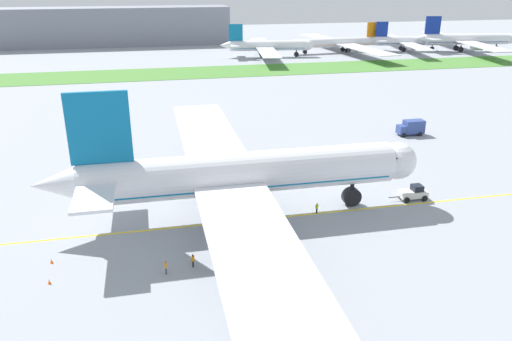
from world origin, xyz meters
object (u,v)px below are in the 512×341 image
at_px(airliner_foreground, 237,174).
at_px(parked_airliner_far_outer, 465,39).
at_px(pushback_tug, 413,193).
at_px(parked_airliner_far_centre, 340,42).
at_px(ground_crew_marshaller_front, 317,207).
at_px(service_truck_fuel_bowser, 411,127).
at_px(traffic_cone_port_wing, 49,281).
at_px(parked_airliner_far_right, 407,41).
at_px(parked_airliner_far_left, 266,46).
at_px(ground_crew_wingwalker_port, 193,259).
at_px(ground_crew_wingwalker_starboard, 166,266).
at_px(traffic_cone_near_nose, 51,261).
at_px(service_truck_baggage_loader, 207,127).

distance_m(airliner_foreground, parked_airliner_far_outer, 194.24).
xyz_separation_m(pushback_tug, parked_airliner_far_centre, (47.08, 152.35, 3.25)).
xyz_separation_m(ground_crew_marshaller_front, service_truck_fuel_bowser, (32.18, 32.08, 0.76)).
bearing_deg(traffic_cone_port_wing, parked_airliner_far_right, 51.37).
height_order(parked_airliner_far_left, parked_airliner_far_right, parked_airliner_far_left).
height_order(ground_crew_wingwalker_port, parked_airliner_far_centre, parked_airliner_far_centre).
xyz_separation_m(service_truck_fuel_bowser, parked_airliner_far_outer, (87.27, 113.06, 3.52)).
bearing_deg(ground_crew_wingwalker_starboard, parked_airliner_far_outer, 47.87).
bearing_deg(service_truck_fuel_bowser, parked_airliner_far_right, 62.46).
relative_size(ground_crew_wingwalker_port, ground_crew_wingwalker_starboard, 1.00).
height_order(ground_crew_marshaller_front, parked_airliner_far_right, parked_airliner_far_right).
distance_m(traffic_cone_near_nose, service_truck_baggage_loader, 54.25).
bearing_deg(parked_airliner_far_left, pushback_tug, -94.49).
distance_m(pushback_tug, service_truck_fuel_bowser, 34.55).
distance_m(service_truck_fuel_bowser, parked_airliner_far_outer, 142.86).
height_order(airliner_foreground, parked_airliner_far_outer, airliner_foreground).
height_order(service_truck_baggage_loader, parked_airliner_far_outer, parked_airliner_far_outer).
xyz_separation_m(pushback_tug, parked_airliner_far_right, (78.15, 149.51, 3.37)).
bearing_deg(parked_airliner_far_centre, ground_crew_marshaller_front, -112.31).
relative_size(parked_airliner_far_left, parked_airliner_far_outer, 0.83).
bearing_deg(parked_airliner_far_left, traffic_cone_near_nose, -112.34).
relative_size(traffic_cone_near_nose, service_truck_baggage_loader, 0.11).
distance_m(traffic_cone_near_nose, service_truck_fuel_bowser, 77.64).
height_order(service_truck_baggage_loader, parked_airliner_far_centre, parked_airliner_far_centre).
bearing_deg(airliner_foreground, ground_crew_wingwalker_port, -121.76).
bearing_deg(service_truck_baggage_loader, ground_crew_wingwalker_port, -98.92).
xyz_separation_m(ground_crew_wingwalker_starboard, parked_airliner_far_right, (116.32, 162.42, 3.38)).
distance_m(ground_crew_wingwalker_port, parked_airliner_far_right, 197.32).
height_order(pushback_tug, parked_airliner_far_left, parked_airliner_far_left).
relative_size(airliner_foreground, service_truck_fuel_bowser, 14.71).
bearing_deg(parked_airliner_far_centre, parked_airliner_far_right, -5.22).
xyz_separation_m(ground_crew_wingwalker_port, service_truck_baggage_loader, (8.28, 52.76, 0.53)).
bearing_deg(ground_crew_wingwalker_port, ground_crew_wingwalker_starboard, -166.10).
distance_m(pushback_tug, service_truck_baggage_loader, 48.64).
bearing_deg(service_truck_baggage_loader, airliner_foreground, -91.05).
distance_m(pushback_tug, parked_airliner_far_right, 168.74).
xyz_separation_m(ground_crew_wingwalker_port, service_truck_fuel_bowser, (51.10, 42.67, 0.68)).
xyz_separation_m(service_truck_baggage_loader, parked_airliner_far_left, (38.14, 104.88, 3.05)).
xyz_separation_m(service_truck_fuel_bowser, parked_airliner_far_centre, (30.96, 121.80, 2.57)).
xyz_separation_m(airliner_foreground, parked_airliner_far_outer, (130.83, 143.56, -1.16)).
distance_m(pushback_tug, ground_crew_marshaller_front, 16.14).
distance_m(ground_crew_wingwalker_port, ground_crew_wingwalker_starboard, 3.28).
bearing_deg(parked_airliner_far_right, ground_crew_marshaller_front, -121.96).
bearing_deg(pushback_tug, parked_airliner_far_centre, 72.83).
xyz_separation_m(parked_airliner_far_centre, parked_airliner_far_outer, (56.30, -8.74, 0.95)).
xyz_separation_m(pushback_tug, ground_crew_marshaller_front, (-16.07, -1.53, -0.08)).
relative_size(service_truck_baggage_loader, parked_airliner_far_right, 0.09).
xyz_separation_m(ground_crew_marshaller_front, parked_airliner_far_right, (94.22, 151.04, 3.45)).
bearing_deg(parked_airliner_far_right, parked_airliner_far_left, -176.58).
distance_m(traffic_cone_near_nose, parked_airliner_far_left, 165.60).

